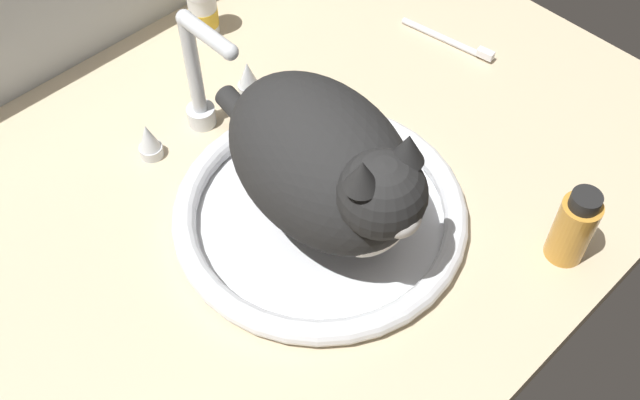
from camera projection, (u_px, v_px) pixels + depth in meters
The scene contains 7 objects.
countertop at pixel (304, 176), 103.17cm from camera, with size 104.10×78.61×3.00cm, color #CCB793.
sink_basin at pixel (320, 213), 95.73cm from camera, with size 37.42×37.42×3.05cm.
faucet at pixel (200, 86), 101.00cm from camera, with size 20.80×11.80×19.51cm.
cat at pixel (328, 167), 86.68cm from camera, with size 21.97×38.44×20.24cm.
amber_bottle at pixel (574, 227), 89.51cm from camera, with size 4.81×4.81×11.22cm.
pill_bottle at pixel (203, 9), 116.38cm from camera, with size 4.64×4.64×9.23cm.
toothbrush at pixel (449, 40), 117.49cm from camera, with size 3.64×16.01×1.70cm.
Camera 1 is at (-44.63, -49.03, 80.65)cm, focal length 42.43 mm.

